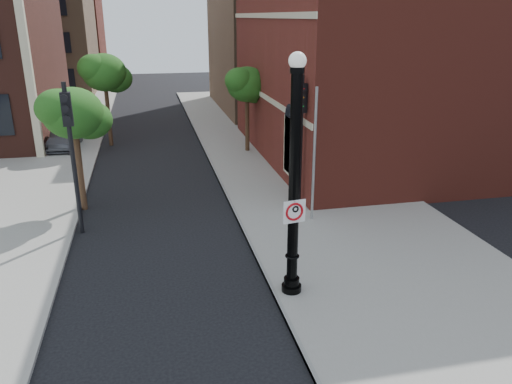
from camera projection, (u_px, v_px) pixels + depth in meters
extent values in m
plane|color=black|center=(203.00, 309.00, 13.45)|extent=(120.00, 120.00, 0.00)
cube|color=gray|center=(304.00, 180.00, 23.85)|extent=(8.00, 60.00, 0.12)
cube|color=gray|center=(7.00, 155.00, 28.18)|extent=(10.00, 50.00, 0.12)
cube|color=gray|center=(222.00, 186.00, 23.05)|extent=(0.10, 60.00, 0.14)
cube|color=maroon|center=(458.00, 44.00, 27.58)|extent=(22.00, 16.00, 12.00)
cube|color=black|center=(289.00, 147.00, 22.07)|extent=(0.08, 1.40, 2.40)
cube|color=beige|center=(264.00, 96.00, 26.18)|extent=(0.06, 16.00, 0.25)
cube|color=beige|center=(264.00, 15.00, 24.85)|extent=(0.06, 16.00, 0.25)
cube|color=beige|center=(22.00, 26.00, 25.35)|extent=(0.40, 0.40, 14.00)
cube|color=brown|center=(29.00, 32.00, 49.53)|extent=(12.00, 12.00, 12.00)
cube|color=#602417|center=(53.00, 37.00, 62.75)|extent=(12.00, 12.00, 10.00)
cube|color=brown|center=(348.00, 22.00, 41.98)|extent=(22.00, 14.00, 14.00)
cylinder|color=black|center=(291.00, 289.00, 14.14)|extent=(0.56, 0.56, 0.30)
cylinder|color=black|center=(292.00, 282.00, 14.05)|extent=(0.44, 0.44, 0.25)
cylinder|color=black|center=(294.00, 187.00, 13.11)|extent=(0.30, 0.30, 5.85)
torus|color=black|center=(292.00, 256.00, 13.79)|extent=(0.40, 0.40, 0.06)
cylinder|color=black|center=(297.00, 70.00, 12.11)|extent=(0.36, 0.36, 0.15)
sphere|color=silver|center=(297.00, 61.00, 12.04)|extent=(0.44, 0.44, 0.44)
cube|color=white|center=(294.00, 212.00, 13.16)|extent=(0.63, 0.11, 0.64)
cube|color=black|center=(295.00, 201.00, 13.06)|extent=(0.63, 0.10, 0.05)
cube|color=black|center=(294.00, 222.00, 13.26)|extent=(0.63, 0.10, 0.05)
cube|color=black|center=(284.00, 213.00, 13.06)|extent=(0.05, 0.01, 0.64)
cube|color=black|center=(304.00, 210.00, 13.26)|extent=(0.05, 0.01, 0.64)
torus|color=#B0070E|center=(294.00, 212.00, 13.16)|extent=(0.51, 0.14, 0.51)
cube|color=#B0070E|center=(294.00, 212.00, 13.16)|extent=(0.36, 0.06, 0.36)
cube|color=black|center=(292.00, 212.00, 13.14)|extent=(0.06, 0.01, 0.30)
torus|color=black|center=(295.00, 209.00, 13.15)|extent=(0.20, 0.09, 0.20)
cylinder|color=black|center=(295.00, 201.00, 13.07)|extent=(0.03, 0.02, 0.03)
imported|color=#303135|center=(65.00, 138.00, 29.51)|extent=(1.63, 4.11, 1.33)
cylinder|color=black|center=(73.00, 161.00, 17.31)|extent=(0.16, 0.16, 5.43)
cube|color=black|center=(67.00, 109.00, 16.71)|extent=(0.36, 0.34, 1.13)
sphere|color=#E50505|center=(64.00, 98.00, 16.41)|extent=(0.20, 0.20, 0.20)
sphere|color=#FF8C00|center=(65.00, 108.00, 16.52)|extent=(0.20, 0.20, 0.20)
sphere|color=#00E519|center=(67.00, 119.00, 16.63)|extent=(0.20, 0.20, 0.20)
cylinder|color=black|center=(301.00, 143.00, 19.88)|extent=(0.16, 0.16, 5.37)
cube|color=black|center=(302.00, 98.00, 19.28)|extent=(0.39, 0.37, 1.12)
sphere|color=#E50505|center=(303.00, 89.00, 18.98)|extent=(0.20, 0.20, 0.20)
sphere|color=#FF8C00|center=(303.00, 97.00, 19.10)|extent=(0.20, 0.20, 0.20)
sphere|color=#00E519|center=(302.00, 106.00, 19.21)|extent=(0.20, 0.20, 0.20)
cylinder|color=#999999|center=(314.00, 157.00, 18.36)|extent=(0.10, 0.10, 5.13)
cylinder|color=#361F15|center=(80.00, 166.00, 19.83)|extent=(0.24, 0.24, 3.69)
ellipsoid|color=#215516|center=(73.00, 113.00, 19.12)|extent=(2.32, 2.32, 1.97)
ellipsoid|color=#215516|center=(90.00, 120.00, 19.74)|extent=(1.79, 1.79, 1.52)
ellipsoid|color=#215516|center=(58.00, 108.00, 18.65)|extent=(1.69, 1.69, 1.43)
cylinder|color=#361F15|center=(108.00, 112.00, 29.85)|extent=(0.24, 0.24, 4.08)
ellipsoid|color=#215516|center=(104.00, 72.00, 29.07)|extent=(2.56, 2.56, 2.18)
ellipsoid|color=#215516|center=(116.00, 78.00, 29.75)|extent=(1.98, 1.98, 1.68)
ellipsoid|color=#215516|center=(94.00, 68.00, 28.55)|extent=(1.86, 1.86, 1.58)
cylinder|color=#361F15|center=(247.00, 121.00, 28.34)|extent=(0.24, 0.24, 3.63)
ellipsoid|color=#215516|center=(247.00, 84.00, 27.65)|extent=(2.28, 2.28, 1.94)
ellipsoid|color=#215516|center=(255.00, 90.00, 28.26)|extent=(1.76, 1.76, 1.50)
ellipsoid|color=#215516|center=(240.00, 81.00, 27.18)|extent=(1.66, 1.66, 1.41)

